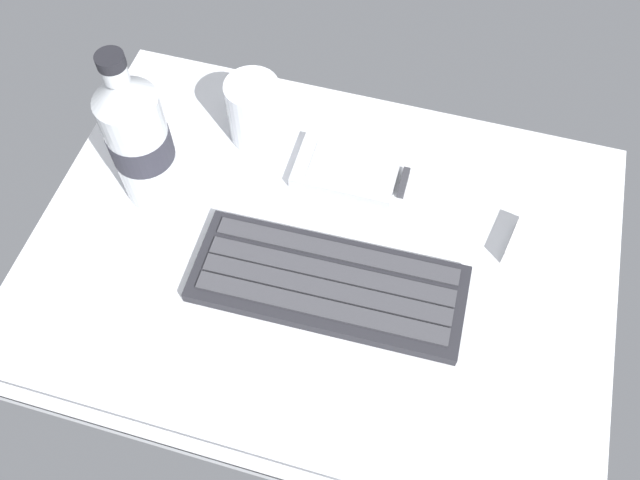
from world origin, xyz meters
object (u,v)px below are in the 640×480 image
(juice_cup, at_px, (255,113))
(water_bottle, at_px, (139,139))
(keyboard, at_px, (329,283))
(handheld_device, at_px, (352,171))
(charger_block, at_px, (541,250))

(juice_cup, height_order, water_bottle, water_bottle)
(keyboard, distance_m, water_bottle, 0.25)
(handheld_device, distance_m, charger_block, 0.23)
(water_bottle, xyz_separation_m, charger_block, (0.44, 0.03, -0.08))
(keyboard, height_order, handheld_device, keyboard)
(juice_cup, bearing_deg, charger_block, -12.63)
(water_bottle, bearing_deg, handheld_device, 20.86)
(water_bottle, bearing_deg, charger_block, 3.92)
(keyboard, distance_m, handheld_device, 0.15)
(keyboard, xyz_separation_m, juice_cup, (-0.14, 0.18, 0.03))
(water_bottle, distance_m, charger_block, 0.45)
(juice_cup, bearing_deg, water_bottle, -128.69)
(handheld_device, xyz_separation_m, charger_block, (0.23, -0.05, 0.00))
(handheld_device, xyz_separation_m, water_bottle, (-0.22, -0.08, 0.08))
(juice_cup, height_order, charger_block, juice_cup)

